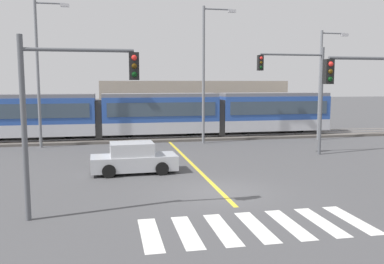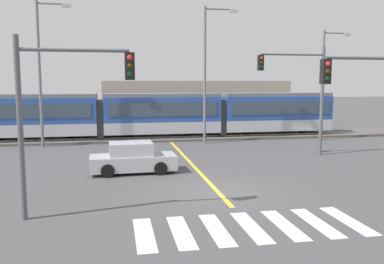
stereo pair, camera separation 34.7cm
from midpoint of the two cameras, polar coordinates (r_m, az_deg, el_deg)
name	(u,v)px [view 2 (the right image)]	position (r m, az deg, el deg)	size (l,w,h in m)	color
ground_plane	(218,192)	(16.83, 4.29, -8.43)	(200.00, 200.00, 0.00)	#474749
track_bed	(168,138)	(32.48, -3.12, -0.78)	(120.00, 4.00, 0.18)	#56514C
rail_near	(169,137)	(31.75, -2.95, -0.70)	(120.00, 0.08, 0.10)	#939399
rail_far	(167,135)	(33.17, -3.29, -0.37)	(120.00, 0.08, 0.10)	#939399
light_rail_tram	(162,113)	(32.21, -3.93, 2.65)	(28.00, 2.64, 3.43)	#B7BAC1
crosswalk_stripe_0	(144,234)	(12.43, -5.89, -14.09)	(0.56, 2.80, 0.01)	silver
crosswalk_stripe_1	(181,232)	(12.56, -0.73, -13.82)	(0.56, 2.80, 0.01)	silver
crosswalk_stripe_2	(217,229)	(12.79, 4.27, -13.46)	(0.56, 2.80, 0.01)	silver
crosswalk_stripe_3	(251,227)	(13.10, 9.05, -13.03)	(0.56, 2.80, 0.01)	silver
crosswalk_stripe_4	(284,225)	(13.49, 13.56, -12.53)	(0.56, 2.80, 0.01)	silver
crosswalk_stripe_5	(317,222)	(13.96, 17.77, -12.00)	(0.56, 2.80, 0.01)	silver
crosswalk_stripe_6	(348,220)	(14.50, 21.68, -11.45)	(0.56, 2.80, 0.01)	silver
lane_centre_line	(191,163)	(22.59, 0.30, -4.42)	(0.20, 16.34, 0.01)	gold
sedan_crossing	(133,159)	(20.39, -7.84, -3.73)	(4.25, 2.02, 1.52)	#B7BABF
traffic_light_near_right	(379,99)	(16.91, 25.28, 4.17)	(3.75, 0.38, 5.78)	#515459
traffic_light_mid_right	(302,84)	(25.52, 15.52, 6.46)	(4.25, 0.38, 6.58)	#515459
traffic_light_near_left	(60,99)	(13.74, -17.31, 4.42)	(3.75, 0.38, 5.95)	#515459
street_lamp_west	(42,66)	(29.66, -19.96, 8.69)	(2.29, 0.28, 9.91)	slate
street_lamp_centre	(208,67)	(29.77, 2.55, 9.09)	(2.47, 0.28, 9.87)	slate
street_lamp_east	(325,78)	(33.06, 18.44, 7.17)	(2.27, 0.28, 8.39)	slate
building_backdrop_far	(194,103)	(43.12, 0.58, 4.11)	(18.99, 6.00, 4.61)	tan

